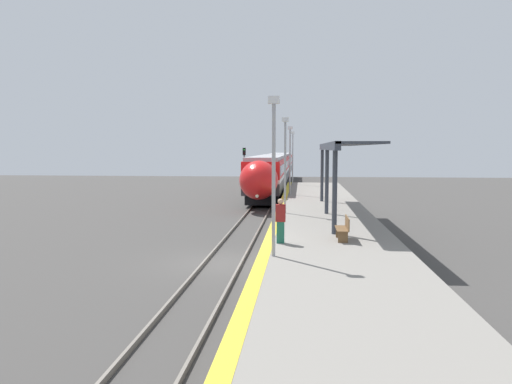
# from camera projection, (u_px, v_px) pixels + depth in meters

# --- Properties ---
(ground_plane) EXTENTS (120.00, 120.00, 0.00)m
(ground_plane) POSITION_uv_depth(u_px,v_px,m) (224.00, 263.00, 19.42)
(ground_plane) COLOR #423F3D
(rail_left) EXTENTS (0.08, 90.00, 0.15)m
(rail_left) POSITION_uv_depth(u_px,v_px,m) (206.00, 261.00, 19.48)
(rail_left) COLOR slate
(rail_left) RESTS_ON ground_plane
(rail_right) EXTENTS (0.08, 90.00, 0.15)m
(rail_right) POSITION_uv_depth(u_px,v_px,m) (242.00, 262.00, 19.35)
(rail_right) COLOR slate
(rail_right) RESTS_ON ground_plane
(train) EXTENTS (2.84, 45.84, 3.79)m
(train) POSITION_uv_depth(u_px,v_px,m) (275.00, 169.00, 55.88)
(train) COLOR black
(train) RESTS_ON ground_plane
(platform_right) EXTENTS (5.12, 64.00, 1.01)m
(platform_right) POSITION_uv_depth(u_px,v_px,m) (331.00, 252.00, 19.00)
(platform_right) COLOR gray
(platform_right) RESTS_ON ground_plane
(platform_bench) EXTENTS (0.44, 1.48, 0.89)m
(platform_bench) POSITION_uv_depth(u_px,v_px,m) (344.00, 228.00, 18.80)
(platform_bench) COLOR brown
(platform_bench) RESTS_ON platform_right
(person_waiting) EXTENTS (0.36, 0.22, 1.64)m
(person_waiting) POSITION_uv_depth(u_px,v_px,m) (281.00, 220.00, 18.18)
(person_waiting) COLOR #1E604C
(person_waiting) RESTS_ON platform_right
(railway_signal) EXTENTS (0.28, 0.28, 4.52)m
(railway_signal) POSITION_uv_depth(u_px,v_px,m) (244.00, 166.00, 47.14)
(railway_signal) COLOR #59595E
(railway_signal) RESTS_ON ground_plane
(lamppost_near) EXTENTS (0.36, 0.20, 5.09)m
(lamppost_near) POSITION_uv_depth(u_px,v_px,m) (274.00, 165.00, 15.79)
(lamppost_near) COLOR #9E9EA3
(lamppost_near) RESTS_ON platform_right
(lamppost_mid) EXTENTS (0.36, 0.20, 5.09)m
(lamppost_mid) POSITION_uv_depth(u_px,v_px,m) (285.00, 158.00, 26.49)
(lamppost_mid) COLOR #9E9EA3
(lamppost_mid) RESTS_ON platform_right
(lamppost_far) EXTENTS (0.36, 0.20, 5.09)m
(lamppost_far) POSITION_uv_depth(u_px,v_px,m) (290.00, 155.00, 37.19)
(lamppost_far) COLOR #9E9EA3
(lamppost_far) RESTS_ON platform_right
(lamppost_farthest) EXTENTS (0.36, 0.20, 5.09)m
(lamppost_farthest) POSITION_uv_depth(u_px,v_px,m) (293.00, 154.00, 47.88)
(lamppost_farthest) COLOR #9E9EA3
(lamppost_farthest) RESTS_ON platform_right
(station_canopy) EXTENTS (2.02, 15.71, 3.73)m
(station_canopy) POSITION_uv_depth(u_px,v_px,m) (338.00, 148.00, 26.14)
(station_canopy) COLOR #333842
(station_canopy) RESTS_ON platform_right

